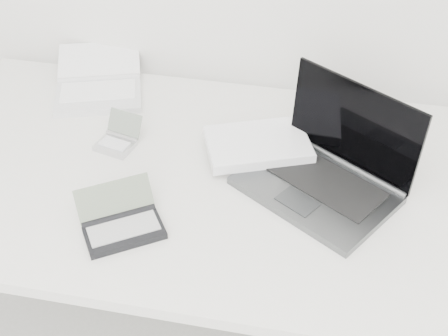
% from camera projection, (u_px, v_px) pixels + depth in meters
% --- Properties ---
extents(desk, '(1.60, 0.80, 0.73)m').
position_uv_depth(desk, '(240.00, 193.00, 1.49)').
color(desk, white).
rests_on(desk, ground).
extents(laptop_large, '(0.51, 0.42, 0.23)m').
position_uv_depth(laptop_large, '(303.00, 162.00, 1.45)').
color(laptop_large, '#535658').
rests_on(laptop_large, desk).
extents(netbook_open_white, '(0.31, 0.36, 0.06)m').
position_uv_depth(netbook_open_white, '(99.00, 86.00, 1.73)').
color(netbook_open_white, silver).
rests_on(netbook_open_white, desk).
extents(pda_silver, '(0.11, 0.12, 0.07)m').
position_uv_depth(pda_silver, '(118.00, 140.00, 1.55)').
color(pda_silver, silver).
rests_on(pda_silver, desk).
extents(palmtop_charcoal, '(0.21, 0.20, 0.08)m').
position_uv_depth(palmtop_charcoal, '(122.00, 224.00, 1.32)').
color(palmtop_charcoal, black).
rests_on(palmtop_charcoal, desk).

